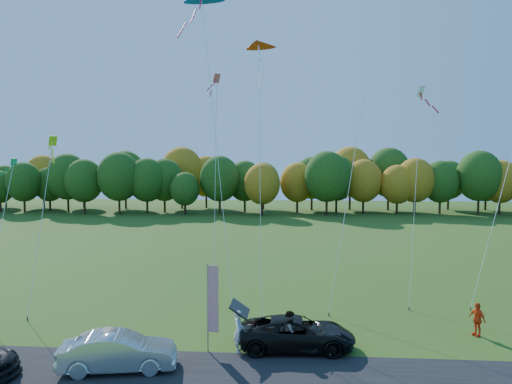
# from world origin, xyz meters

# --- Properties ---
(ground) EXTENTS (160.00, 160.00, 0.00)m
(ground) POSITION_xyz_m (0.00, 0.00, 0.00)
(ground) COLOR #2A4D14
(asphalt_strip) EXTENTS (90.00, 6.00, 0.01)m
(asphalt_strip) POSITION_xyz_m (0.00, -4.00, 0.01)
(asphalt_strip) COLOR black
(asphalt_strip) RESTS_ON ground
(tree_line) EXTENTS (116.00, 12.00, 10.00)m
(tree_line) POSITION_xyz_m (0.00, 55.00, 0.00)
(tree_line) COLOR #1E4711
(tree_line) RESTS_ON ground
(black_suv) EXTENTS (5.59, 2.80, 1.52)m
(black_suv) POSITION_xyz_m (2.44, -0.27, 0.76)
(black_suv) COLOR black
(black_suv) RESTS_ON ground
(silver_sedan) EXTENTS (5.14, 2.61, 1.62)m
(silver_sedan) POSITION_xyz_m (-5.17, -3.23, 0.81)
(silver_sedan) COLOR silver
(silver_sedan) RESTS_ON ground
(person_tailgate_a) EXTENTS (0.49, 0.72, 1.95)m
(person_tailgate_a) POSITION_xyz_m (-0.28, -0.78, 0.97)
(person_tailgate_a) COLOR white
(person_tailgate_a) RESTS_ON ground
(person_tailgate_b) EXTENTS (0.88, 1.05, 1.94)m
(person_tailgate_b) POSITION_xyz_m (2.13, -0.66, 0.97)
(person_tailgate_b) COLOR gray
(person_tailgate_b) RESTS_ON ground
(person_east) EXTENTS (0.83, 1.08, 1.71)m
(person_east) POSITION_xyz_m (11.58, 2.20, 0.85)
(person_east) COLOR #F84817
(person_east) RESTS_ON ground
(feather_flag) EXTENTS (0.54, 0.16, 4.18)m
(feather_flag) POSITION_xyz_m (-1.52, -0.91, 2.56)
(feather_flag) COLOR #999999
(feather_flag) RESTS_ON ground
(kite_delta_blue) EXTENTS (5.13, 10.17, 23.00)m
(kite_delta_blue) POSITION_xyz_m (-3.15, 10.16, 11.11)
(kite_delta_blue) COLOR #4C3F33
(kite_delta_blue) RESTS_ON ground
(kite_parafoil_orange) EXTENTS (7.86, 12.56, 32.27)m
(kite_parafoil_orange) POSITION_xyz_m (7.26, 10.68, 15.93)
(kite_parafoil_orange) COLOR #4C3F33
(kite_parafoil_orange) RESTS_ON ground
(kite_delta_red) EXTENTS (2.36, 10.08, 18.45)m
(kite_delta_red) POSITION_xyz_m (0.01, 8.74, 9.51)
(kite_delta_red) COLOR #4C3F33
(kite_delta_red) RESTS_ON ground
(kite_diamond_yellow) EXTENTS (1.77, 6.46, 10.79)m
(kite_diamond_yellow) POSITION_xyz_m (-13.12, 5.68, 5.25)
(kite_diamond_yellow) COLOR #4C3F33
(kite_diamond_yellow) RESTS_ON ground
(kite_diamond_green) EXTENTS (1.50, 5.83, 9.24)m
(kite_diamond_green) POSITION_xyz_m (-16.14, 6.30, 4.54)
(kite_diamond_green) COLOR #4C3F33
(kite_diamond_green) RESTS_ON ground
(kite_diamond_white) EXTENTS (2.92, 8.19, 14.57)m
(kite_diamond_white) POSITION_xyz_m (10.21, 9.98, 7.02)
(kite_diamond_white) COLOR #4C3F33
(kite_diamond_white) RESTS_ON ground
(kite_diamond_pink) EXTENTS (1.25, 6.58, 15.40)m
(kite_diamond_pink) POSITION_xyz_m (-3.07, 9.88, 7.64)
(kite_diamond_pink) COLOR #4C3F33
(kite_diamond_pink) RESTS_ON ground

